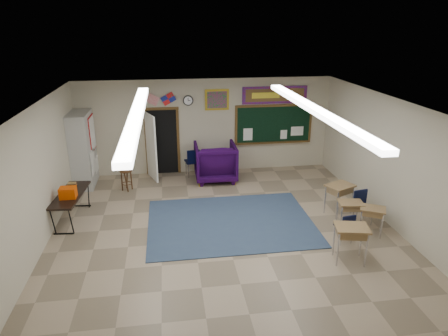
{
  "coord_description": "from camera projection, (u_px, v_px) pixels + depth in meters",
  "views": [
    {
      "loc": [
        -1.21,
        -7.82,
        4.65
      ],
      "look_at": [
        0.14,
        1.5,
        1.17
      ],
      "focal_mm": 32.0,
      "sensor_mm": 36.0,
      "label": 1
    }
  ],
  "objects": [
    {
      "name": "area_rug",
      "position": [
        230.0,
        222.0,
        9.8
      ],
      "size": [
        4.0,
        3.0,
        0.02
      ],
      "primitive_type": "cube",
      "color": "#2D4056",
      "rests_on": "floor"
    },
    {
      "name": "wingback_armchair",
      "position": [
        215.0,
        162.0,
        12.27
      ],
      "size": [
        1.25,
        1.28,
        1.16
      ],
      "primitive_type": "imported",
      "rotation": [
        0.0,
        0.0,
        3.13
      ],
      "color": "black",
      "rests_on": "floor"
    },
    {
      "name": "student_desk_back_right",
      "position": [
        372.0,
        219.0,
        9.17
      ],
      "size": [
        0.68,
        0.62,
        0.66
      ],
      "rotation": [
        0.0,
        0.0,
        -0.5
      ],
      "color": "olive",
      "rests_on": "floor"
    },
    {
      "name": "framed_art_print",
      "position": [
        217.0,
        100.0,
        12.41
      ],
      "size": [
        0.75,
        0.05,
        0.65
      ],
      "color": "#AC8D21",
      "rests_on": "back_wall"
    },
    {
      "name": "fluorescent_strips",
      "position": [
        228.0,
        112.0,
        8.01
      ],
      "size": [
        3.86,
        6.0,
        0.1
      ],
      "primitive_type": null,
      "color": "white",
      "rests_on": "ceiling"
    },
    {
      "name": "student_desk_back_left",
      "position": [
        350.0,
        242.0,
        8.08
      ],
      "size": [
        0.75,
        0.62,
        0.79
      ],
      "rotation": [
        0.0,
        0.0,
        -0.21
      ],
      "color": "olive",
      "rests_on": "floor"
    },
    {
      "name": "student_chair_reading",
      "position": [
        192.0,
        162.0,
        12.65
      ],
      "size": [
        0.53,
        0.53,
        0.9
      ],
      "primitive_type": null,
      "rotation": [
        0.0,
        0.0,
        3.33
      ],
      "color": "black",
      "rests_on": "floor"
    },
    {
      "name": "student_desk_front_right",
      "position": [
        339.0,
        198.0,
        10.12
      ],
      "size": [
        0.81,
        0.73,
        0.79
      ],
      "rotation": [
        0.0,
        0.0,
        0.44
      ],
      "color": "olive",
      "rests_on": "floor"
    },
    {
      "name": "front_wall",
      "position": [
        290.0,
        329.0,
        4.33
      ],
      "size": [
        8.0,
        0.04,
        3.0
      ],
      "primitive_type": "cube",
      "color": "#B2A890",
      "rests_on": "floor"
    },
    {
      "name": "right_wall",
      "position": [
        402.0,
        169.0,
        9.05
      ],
      "size": [
        0.04,
        9.0,
        3.0
      ],
      "primitive_type": "cube",
      "color": "#B2A890",
      "rests_on": "floor"
    },
    {
      "name": "doorway",
      "position": [
        159.0,
        143.0,
        12.5
      ],
      "size": [
        1.1,
        0.89,
        2.16
      ],
      "color": "black",
      "rests_on": "back_wall"
    },
    {
      "name": "storage_cabinet",
      "position": [
        83.0,
        150.0,
        11.73
      ],
      "size": [
        0.59,
        1.25,
        2.2
      ],
      "color": "#ACACA7",
      "rests_on": "floor"
    },
    {
      "name": "student_desk_front_left",
      "position": [
        350.0,
        214.0,
        9.42
      ],
      "size": [
        0.62,
        0.5,
        0.67
      ],
      "rotation": [
        0.0,
        0.0,
        -0.16
      ],
      "color": "olive",
      "rests_on": "floor"
    },
    {
      "name": "wooden_stool",
      "position": [
        127.0,
        180.0,
        11.58
      ],
      "size": [
        0.35,
        0.35,
        0.62
      ],
      "color": "#452814",
      "rests_on": "floor"
    },
    {
      "name": "student_chair_desk_b",
      "position": [
        364.0,
        208.0,
        9.61
      ],
      "size": [
        0.48,
        0.48,
        0.82
      ],
      "primitive_type": null,
      "rotation": [
        0.0,
        0.0,
        0.19
      ],
      "color": "black",
      "rests_on": "floor"
    },
    {
      "name": "left_wall",
      "position": [
        30.0,
        189.0,
        7.97
      ],
      "size": [
        0.04,
        9.0,
        3.0
      ],
      "primitive_type": "cube",
      "color": "#B2A890",
      "rests_on": "floor"
    },
    {
      "name": "bulletin_board",
      "position": [
        275.0,
        95.0,
        12.63
      ],
      "size": [
        2.1,
        0.05,
        0.55
      ],
      "color": "#A20D11",
      "rests_on": "back_wall"
    },
    {
      "name": "floor",
      "position": [
        227.0,
        240.0,
        9.03
      ],
      "size": [
        9.0,
        9.0,
        0.0
      ],
      "primitive_type": "plane",
      "color": "gray",
      "rests_on": "ground"
    },
    {
      "name": "wall_clock",
      "position": [
        188.0,
        100.0,
        12.29
      ],
      "size": [
        0.32,
        0.05,
        0.32
      ],
      "color": "black",
      "rests_on": "back_wall"
    },
    {
      "name": "back_wall",
      "position": [
        206.0,
        126.0,
        12.69
      ],
      "size": [
        8.0,
        0.04,
        3.0
      ],
      "primitive_type": "cube",
      "color": "#B2A890",
      "rests_on": "floor"
    },
    {
      "name": "wall_flags",
      "position": [
        160.0,
        97.0,
        12.11
      ],
      "size": [
        1.16,
        0.06,
        0.7
      ],
      "primitive_type": null,
      "color": "red",
      "rests_on": "back_wall"
    },
    {
      "name": "ceiling",
      "position": [
        228.0,
        109.0,
        7.99
      ],
      "size": [
        8.0,
        9.0,
        0.04
      ],
      "primitive_type": "cube",
      "color": "beige",
      "rests_on": "back_wall"
    },
    {
      "name": "chalkboard",
      "position": [
        274.0,
        125.0,
        12.96
      ],
      "size": [
        2.55,
        0.14,
        1.3
      ],
      "color": "#573A18",
      "rests_on": "back_wall"
    },
    {
      "name": "folding_table",
      "position": [
        72.0,
        206.0,
        9.81
      ],
      "size": [
        0.71,
        1.73,
        0.96
      ],
      "rotation": [
        0.0,
        0.0,
        -0.09
      ],
      "color": "black",
      "rests_on": "floor"
    },
    {
      "name": "student_chair_desk_a",
      "position": [
        344.0,
        227.0,
        8.83
      ],
      "size": [
        0.41,
        0.41,
        0.71
      ],
      "primitive_type": null,
      "rotation": [
        0.0,
        0.0,
        3.3
      ],
      "color": "black",
      "rests_on": "floor"
    }
  ]
}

